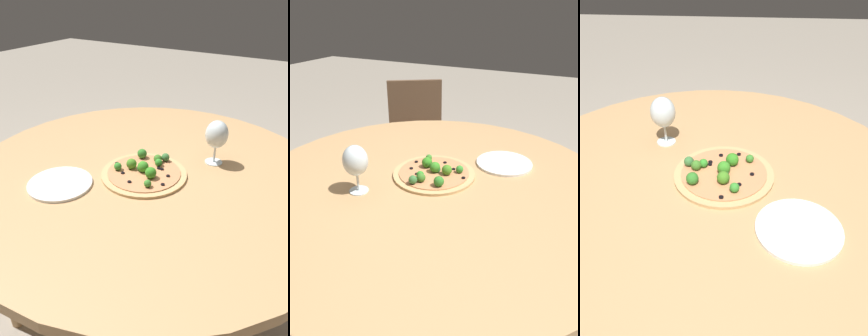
{
  "view_description": "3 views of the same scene",
  "coord_description": "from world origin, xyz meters",
  "views": [
    {
      "loc": [
        -0.55,
        0.93,
        1.36
      ],
      "look_at": [
        -0.01,
        0.05,
        0.77
      ],
      "focal_mm": 35.0,
      "sensor_mm": 36.0,
      "label": 1
    },
    {
      "loc": [
        0.48,
        -0.95,
        1.34
      ],
      "look_at": [
        -0.01,
        0.05,
        0.77
      ],
      "focal_mm": 35.0,
      "sensor_mm": 36.0,
      "label": 2
    },
    {
      "loc": [
        0.81,
        0.11,
        1.37
      ],
      "look_at": [
        -0.01,
        0.05,
        0.77
      ],
      "focal_mm": 35.0,
      "sensor_mm": 36.0,
      "label": 3
    }
  ],
  "objects": [
    {
      "name": "pizza",
      "position": [
        -0.01,
        0.04,
        0.75
      ],
      "size": [
        0.32,
        0.32,
        0.06
      ],
      "color": "tan",
      "rests_on": "dining_table"
    },
    {
      "name": "wine_glass",
      "position": [
        -0.2,
        -0.18,
        0.85
      ],
      "size": [
        0.09,
        0.09,
        0.18
      ],
      "color": "silver",
      "rests_on": "dining_table"
    },
    {
      "name": "dining_table",
      "position": [
        0.0,
        0.0,
        0.69
      ],
      "size": [
        1.39,
        1.39,
        0.74
      ],
      "color": "tan",
      "rests_on": "ground_plane"
    },
    {
      "name": "plate_near",
      "position": [
        0.2,
        0.26,
        0.74
      ],
      "size": [
        0.23,
        0.23,
        0.01
      ],
      "color": "white",
      "rests_on": "dining_table"
    },
    {
      "name": "ground_plane",
      "position": [
        0.0,
        0.0,
        0.0
      ],
      "size": [
        12.0,
        12.0,
        0.0
      ],
      "primitive_type": "plane",
      "color": "gray"
    }
  ]
}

